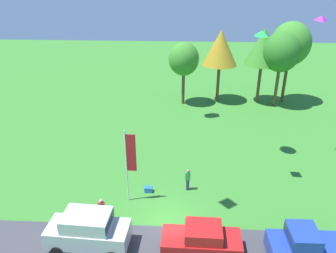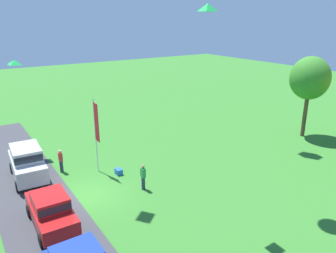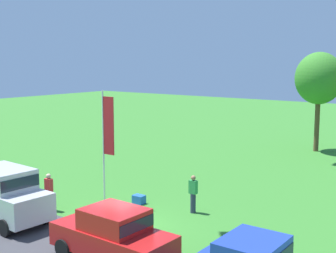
# 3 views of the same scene
# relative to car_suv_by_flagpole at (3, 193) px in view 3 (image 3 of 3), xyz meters

# --- Properties ---
(ground_plane) EXTENTS (120.00, 120.00, 0.00)m
(ground_plane) POSITION_rel_car_suv_by_flagpole_xyz_m (4.38, 2.36, -1.30)
(ground_plane) COLOR #337528
(pavement_strip) EXTENTS (36.00, 4.40, 0.06)m
(pavement_strip) POSITION_rel_car_suv_by_flagpole_xyz_m (4.38, -0.38, -1.27)
(pavement_strip) COLOR #38383D
(pavement_strip) RESTS_ON ground
(car_suv_by_flagpole) EXTENTS (4.69, 2.24, 2.28)m
(car_suv_by_flagpole) POSITION_rel_car_suv_by_flagpole_xyz_m (0.00, 0.00, 0.00)
(car_suv_by_flagpole) COLOR #B7B7BC
(car_suv_by_flagpole) RESTS_ON ground
(car_sedan_mid_row) EXTENTS (4.43, 2.02, 1.84)m
(car_sedan_mid_row) POSITION_rel_car_suv_by_flagpole_xyz_m (6.40, -0.13, -0.25)
(car_sedan_mid_row) COLOR red
(car_sedan_mid_row) RESTS_ON ground
(person_watching_sky) EXTENTS (0.36, 0.24, 1.71)m
(person_watching_sky) POSITION_rel_car_suv_by_flagpole_xyz_m (0.24, 2.16, -0.42)
(person_watching_sky) COLOR #2D334C
(person_watching_sky) RESTS_ON ground
(person_on_lawn) EXTENTS (0.36, 0.24, 1.71)m
(person_on_lawn) POSITION_rel_car_suv_by_flagpole_xyz_m (5.62, 5.81, -0.42)
(person_on_lawn) COLOR #2D334C
(person_on_lawn) RESTS_ON ground
(tree_center_back) EXTENTS (3.48, 3.48, 7.34)m
(tree_center_back) POSITION_rel_car_suv_by_flagpole_xyz_m (5.05, 23.14, 4.09)
(tree_center_back) COLOR brown
(tree_center_back) RESTS_ON ground
(flag_banner) EXTENTS (0.71, 0.08, 5.38)m
(flag_banner) POSITION_rel_car_suv_by_flagpole_xyz_m (1.76, 4.39, 2.11)
(flag_banner) COLOR silver
(flag_banner) RESTS_ON ground
(cooler_box) EXTENTS (0.56, 0.40, 0.40)m
(cooler_box) POSITION_rel_car_suv_by_flagpole_xyz_m (2.80, 5.40, -1.10)
(cooler_box) COLOR blue
(cooler_box) RESTS_ON ground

